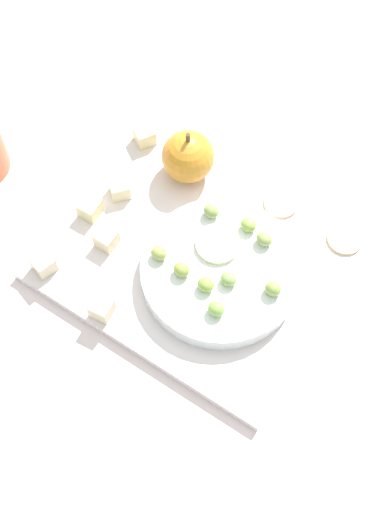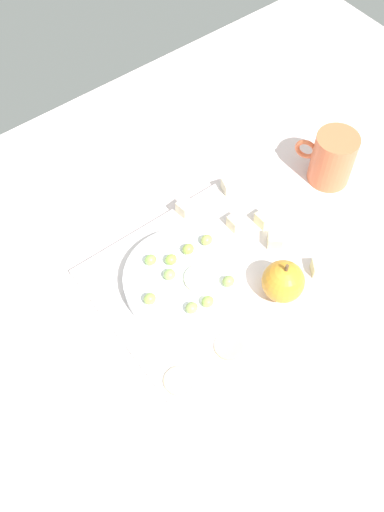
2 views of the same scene
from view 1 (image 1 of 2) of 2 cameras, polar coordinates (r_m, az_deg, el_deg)
The scene contains 23 objects.
table at distance 88.51cm, azimuth 2.13°, elevation -0.66°, with size 145.23×100.55×4.58cm, color silver.
platter at distance 85.54cm, azimuth 0.37°, elevation -0.08°, with size 33.01×27.45×1.39cm, color silver.
serving_dish at distance 82.64cm, azimuth 2.23°, elevation -1.24°, with size 18.20×18.20×2.41cm, color white.
apple_whole at distance 88.14cm, azimuth -0.31°, elevation 7.83°, with size 6.44×6.44×6.44cm, color orange.
apple_stem at distance 85.04cm, azimuth -0.32°, elevation 9.30°, with size 0.50×0.50×1.20cm, color brown.
cheese_cube_0 at distance 87.46cm, azimuth -8.06°, elevation 3.71°, with size 2.31×2.31×2.31cm, color beige.
cheese_cube_1 at distance 88.42cm, azimuth -5.79°, elevation 5.20°, with size 2.31×2.31×2.31cm, color beige.
cheese_cube_2 at distance 92.71cm, azimuth -3.75°, elevation 9.43°, with size 2.31×2.31×2.31cm, color beige.
cheese_cube_3 at distance 85.18cm, azimuth -6.76°, elevation 1.37°, with size 2.31×2.31×2.31cm, color beige.
cheese_cube_4 at distance 81.39cm, azimuth -7.11°, elevation -4.11°, with size 2.31×2.31×2.31cm, color beige.
cheese_cube_5 at distance 84.80cm, azimuth -11.61°, elevation -0.62°, with size 2.31×2.31×2.31cm, color beige.
cracker_0 at distance 87.54cm, azimuth 11.95°, elevation 1.32°, with size 4.25×4.25×0.40cm, color #DFBC8C.
cracker_1 at distance 88.78cm, azimuth 7.02°, elevation 4.16°, with size 4.25×4.25×0.40cm, color #D6B488.
grape_0 at distance 81.45cm, azimuth -2.61°, elevation 0.23°, with size 1.87×1.69×1.64cm, color #A0AF56.
grape_1 at distance 78.52cm, azimuth 1.91°, elevation -4.18°, with size 1.87×1.69×1.67cm, color #8BBD54.
grape_2 at distance 79.91cm, azimuth 6.40°, elevation -2.57°, with size 1.87×1.69×1.71cm, color #93B154.
grape_3 at distance 80.10cm, azimuth 2.91°, elevation -1.80°, with size 1.87×1.69×1.56cm, color #95B961.
grape_4 at distance 80.43cm, azimuth -0.83°, elevation -1.09°, with size 1.87×1.69×1.66cm, color #96AE4B.
grape_5 at distance 83.38cm, azimuth 4.47°, elevation 2.47°, with size 1.87×1.69×1.60cm, color #9BC256.
grape_6 at distance 82.65cm, azimuth 5.71°, elevation 1.33°, with size 1.87×1.69×1.57cm, color #97AE5D.
grape_7 at distance 79.67cm, azimuth 1.09°, elevation -2.27°, with size 1.87×1.69×1.63cm, color #93BB4B.
grape_8 at distance 84.00cm, azimuth 1.53°, elevation 3.55°, with size 1.87×1.69×1.70cm, color #93AD5C.
apple_slice_0 at distance 82.58cm, azimuth 1.92°, elevation 1.00°, with size 5.08×5.08×0.60cm, color beige.
Camera 1 is at (18.69, -34.67, 81.55)cm, focal length 50.85 mm.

